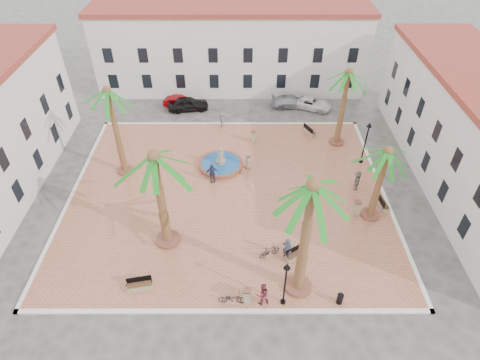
{
  "coord_description": "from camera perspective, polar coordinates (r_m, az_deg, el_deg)",
  "views": [
    {
      "loc": [
        0.98,
        -24.93,
        22.45
      ],
      "look_at": [
        1.0,
        0.0,
        1.6
      ],
      "focal_mm": 30.0,
      "sensor_mm": 36.0,
      "label": 1
    }
  ],
  "objects": [
    {
      "name": "pedestrian_north",
      "position": [
        41.38,
        -2.58,
        8.61
      ],
      "size": [
        0.97,
        1.22,
        1.65
      ],
      "primitive_type": "imported",
      "rotation": [
        0.0,
        0.0,
        1.96
      ],
      "color": "#56575C",
      "rests_on": "plaza"
    },
    {
      "name": "building_north",
      "position": [
        48.29,
        -1.27,
        18.41
      ],
      "size": [
        30.4,
        7.4,
        9.5
      ],
      "color": "silver",
      "rests_on": "ground"
    },
    {
      "name": "car_white",
      "position": [
        45.65,
        10.1,
        10.68
      ],
      "size": [
        4.83,
        3.52,
        1.22
      ],
      "primitive_type": "imported",
      "rotation": [
        0.0,
        0.0,
        1.19
      ],
      "color": "white",
      "rests_on": "ground"
    },
    {
      "name": "car_black",
      "position": [
        44.97,
        -7.39,
        10.71
      ],
      "size": [
        4.59,
        2.39,
        1.49
      ],
      "primitive_type": "imported",
      "rotation": [
        0.0,
        0.0,
        1.72
      ],
      "color": "black",
      "rests_on": "ground"
    },
    {
      "name": "pedestrian_fountain_b",
      "position": [
        34.08,
        -4.0,
        0.98
      ],
      "size": [
        1.18,
        0.72,
        1.88
      ],
      "primitive_type": "imported",
      "rotation": [
        0.0,
        0.0,
        0.25
      ],
      "color": "#2A3250",
      "rests_on": "plaza"
    },
    {
      "name": "bollard_se",
      "position": [
        26.04,
        1.02,
        -16.17
      ],
      "size": [
        0.56,
        0.56,
        1.34
      ],
      "rotation": [
        0.0,
        0.0,
        -0.18
      ],
      "color": "gray",
      "rests_on": "plaza"
    },
    {
      "name": "kerb_w",
      "position": [
        36.29,
        -22.7,
        -1.85
      ],
      "size": [
        0.3,
        22.3,
        0.16
      ],
      "primitive_type": "cube",
      "color": "silver",
      "rests_on": "ground"
    },
    {
      "name": "bench_se",
      "position": [
        28.88,
        8.01,
        -10.41
      ],
      "size": [
        1.69,
        1.35,
        0.89
      ],
      "rotation": [
        0.0,
        0.0,
        0.58
      ],
      "color": "gray",
      "rests_on": "plaza"
    },
    {
      "name": "lamppost_s",
      "position": [
        24.62,
        6.54,
        -13.57
      ],
      "size": [
        0.42,
        0.42,
        3.87
      ],
      "color": "black",
      "rests_on": "plaza"
    },
    {
      "name": "bench_e",
      "position": [
        34.14,
        19.5,
        -3.1
      ],
      "size": [
        0.76,
        1.82,
        0.93
      ],
      "rotation": [
        0.0,
        0.0,
        1.7
      ],
      "color": "gray",
      "rests_on": "plaza"
    },
    {
      "name": "pedestrian_fountain_a",
      "position": [
        35.59,
        1.18,
        2.73
      ],
      "size": [
        0.93,
        0.83,
        1.6
      ],
      "primitive_type": "imported",
      "rotation": [
        0.0,
        0.0,
        0.53
      ],
      "color": "#8E6C57",
      "rests_on": "plaza"
    },
    {
      "name": "palm_ne",
      "position": [
        37.19,
        15.09,
        13.61
      ],
      "size": [
        4.63,
        4.63,
        7.74
      ],
      "color": "brown",
      "rests_on": "plaza"
    },
    {
      "name": "bollard_e",
      "position": [
        32.38,
        16.24,
        -3.84
      ],
      "size": [
        0.52,
        0.52,
        1.43
      ],
      "rotation": [
        0.0,
        0.0,
        -0.02
      ],
      "color": "gray",
      "rests_on": "plaza"
    },
    {
      "name": "bench_s",
      "position": [
        27.8,
        -14.05,
        -14.34
      ],
      "size": [
        1.78,
        0.84,
        0.9
      ],
      "rotation": [
        0.0,
        0.0,
        0.19
      ],
      "color": "gray",
      "rests_on": "plaza"
    },
    {
      "name": "litter_bin",
      "position": [
        27.03,
        14.03,
        -16.06
      ],
      "size": [
        0.4,
        0.4,
        0.78
      ],
      "primitive_type": "cylinder",
      "color": "black",
      "rests_on": "plaza"
    },
    {
      "name": "ground",
      "position": [
        33.56,
        -1.71,
        -2.1
      ],
      "size": [
        120.0,
        120.0,
        0.0
      ],
      "primitive_type": "plane",
      "color": "#56544F",
      "rests_on": "ground"
    },
    {
      "name": "fountain",
      "position": [
        36.16,
        -2.75,
        2.33
      ],
      "size": [
        3.96,
        3.96,
        2.05
      ],
      "color": "brown",
      "rests_on": "plaza"
    },
    {
      "name": "cyclist_b",
      "position": [
        25.9,
        3.2,
        -15.89
      ],
      "size": [
        1.02,
        0.88,
        1.8
      ],
      "primitive_type": "imported",
      "rotation": [
        0.0,
        0.0,
        3.4
      ],
      "color": "maroon",
      "rests_on": "plaza"
    },
    {
      "name": "kerb_s",
      "position": [
        26.37,
        -2.26,
        -18.17
      ],
      "size": [
        26.3,
        0.3,
        0.16
      ],
      "primitive_type": "cube",
      "color": "silver",
      "rests_on": "ground"
    },
    {
      "name": "palm_e",
      "position": [
        29.73,
        20.07,
        2.8
      ],
      "size": [
        4.62,
        4.62,
        6.59
      ],
      "color": "brown",
      "rests_on": "plaza"
    },
    {
      "name": "plaza",
      "position": [
        33.51,
        -1.71,
        -2.0
      ],
      "size": [
        26.0,
        22.0,
        0.15
      ],
      "primitive_type": "cube",
      "color": "#BD6E4F",
      "rests_on": "ground"
    },
    {
      "name": "building_east",
      "position": [
        37.53,
        30.55,
        5.4
      ],
      "size": [
        7.4,
        26.4,
        9.0
      ],
      "rotation": [
        0.0,
        0.0,
        1.57
      ],
      "color": "silver",
      "rests_on": "ground"
    },
    {
      "name": "pedestrian_east",
      "position": [
        34.81,
        16.32,
        -0.01
      ],
      "size": [
        0.86,
        1.67,
        1.72
      ],
      "primitive_type": "imported",
      "rotation": [
        0.0,
        0.0,
        -1.8
      ],
      "color": "#756B5B",
      "rests_on": "plaza"
    },
    {
      "name": "car_red",
      "position": [
        45.56,
        -8.41,
        10.84
      ],
      "size": [
        4.03,
        2.34,
        1.26
      ],
      "primitive_type": "imported",
      "rotation": [
        0.0,
        0.0,
        1.29
      ],
      "color": "#900107",
      "rests_on": "ground"
    },
    {
      "name": "cyclist_a",
      "position": [
        28.28,
        6.72,
        -9.58
      ],
      "size": [
        0.79,
        0.67,
        1.85
      ],
      "primitive_type": "imported",
      "rotation": [
        0.0,
        0.0,
        2.75
      ],
      "color": "#303849",
      "rests_on": "plaza"
    },
    {
      "name": "bench_ne",
      "position": [
        41.15,
        9.83,
        6.87
      ],
      "size": [
        1.2,
        1.71,
        0.88
      ],
      "rotation": [
        0.0,
        0.0,
        2.03
      ],
      "color": "gray",
      "rests_on": "plaza"
    },
    {
      "name": "palm_s",
      "position": [
        21.65,
        10.09,
        -2.65
      ],
      "size": [
        5.8,
        5.8,
        9.25
      ],
      "color": "brown",
      "rests_on": "plaza"
    },
    {
      "name": "palm_sw",
      "position": [
        25.63,
        -11.92,
        1.72
      ],
      "size": [
        5.79,
        5.79,
        8.14
      ],
      "color": "brown",
      "rests_on": "plaza"
    },
    {
      "name": "kerb_n",
      "position": [
        42.33,
        -1.38,
        8.0
      ],
      "size": [
        26.3,
        0.3,
        0.16
      ],
      "primitive_type": "cube",
      "color": "silver",
      "rests_on": "ground"
    },
    {
      "name": "bicycle_a",
      "position": [
        26.24,
        -1.18,
        -16.46
      ],
      "size": [
        1.74,
        0.63,
        0.91
      ],
      "primitive_type": "imported",
      "rotation": [
        0.0,
        0.0,
        1.55
      ],
      "color": "black",
      "rests_on": "plaza"
    },
    {
      "name": "car_silver",
      "position": [
        45.63,
        7.29,
        11.02
      ],
      "size": [
        4.46,
        1.97,
        1.27
      ],
      "primitive_type": "imported",
      "rotation": [
        0.0,
        0.0,
        1.61
      ],
      "color": "#98979F",
      "rests_on": "ground"
    },
    {
      "name": "bicycle_b",
      "position": [
        28.55,
        4.18,
        -10.08
      ],
      "size": [
        1.65,
        1.1,
        0.96
      ],
      "primitive_type": "imported",
      "rotation": [
        0.0,
        0.0,
        2.01
      ],
      "color": "black",
      "rests_on": "plaza"
    },
    {
      "name": "kerb_e",
      "position": [
        35.59,
        19.72,
        -1.87
      ],
      "size": [
        0.3,
        22.3,
        0.16
      ],
      "primitive_type": "cube",
      "color": "silver",
      "rests_on": "ground"
    },
    {
      "name": "palm_nw",
      "position": [
        33.32,
        -18.15,
        10.86
      ],
      "size": [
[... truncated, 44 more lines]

